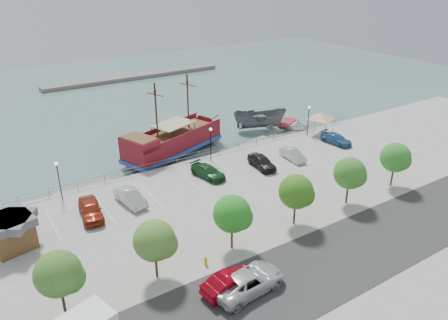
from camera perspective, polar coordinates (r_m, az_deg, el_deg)
ground at (r=49.58m, az=2.23°, el=-3.70°), size 160.00×160.00×0.00m
land_slab at (r=37.21m, az=21.91°, el=-15.74°), size 100.00×58.00×1.20m
street at (r=39.09m, az=16.13°, el=-11.52°), size 100.00×8.00×0.04m
sidewalk at (r=42.42m, az=10.11°, el=-7.76°), size 100.00×4.00×0.05m
seawall_railing at (r=54.83m, az=-2.43°, el=0.93°), size 50.00×0.06×1.00m
far_shore at (r=99.96m, az=-11.53°, el=10.61°), size 40.00×3.00×0.80m
pirate_ship at (r=58.73m, az=-5.83°, el=2.73°), size 17.23×9.89×10.69m
patrol_boat at (r=66.41m, az=4.70°, el=5.13°), size 8.40×6.52×3.08m
speedboat at (r=67.65m, az=8.21°, el=4.60°), size 7.59×8.58×1.47m
dock_west at (r=51.47m, az=-17.85°, el=-3.61°), size 6.81×2.58×0.38m
dock_mid at (r=60.68m, az=3.69°, el=1.93°), size 7.61×3.85×0.42m
dock_east at (r=65.16m, az=9.03°, el=3.29°), size 7.75×2.51×0.44m
shed at (r=41.50m, az=-26.09°, el=-8.40°), size 4.24×4.24×2.94m
canopy_tent at (r=63.04m, az=12.62°, el=6.07°), size 5.79×5.79×3.63m
street_van at (r=33.51m, az=3.16°, el=-15.53°), size 6.18×3.27×1.65m
street_sedan at (r=33.50m, az=0.99°, el=-15.60°), size 4.90×2.08×1.57m
fire_hydrant at (r=36.06m, az=-2.42°, el=-13.02°), size 0.27×0.27×0.78m
lamp_post_left at (r=46.94m, az=-20.86°, el=-1.71°), size 0.36×0.36×4.28m
lamp_post_mid at (r=52.87m, az=-1.75°, el=2.86°), size 0.36×0.36×4.28m
lamp_post_right at (r=62.17m, az=11.00°, el=5.75°), size 0.36×0.36×4.28m
tree_a at (r=32.03m, az=-20.54°, el=-13.85°), size 3.30×3.20×5.00m
tree_b at (r=33.54m, az=-8.79°, el=-10.47°), size 3.30×3.20×5.00m
tree_c at (r=36.36m, az=1.32°, el=-7.15°), size 3.30×3.20×5.00m
tree_d at (r=40.22m, az=9.61°, el=-4.21°), size 3.30×3.20×5.00m
tree_e at (r=44.84m, az=16.29°, el=-1.77°), size 3.30×3.20×5.00m
tree_f at (r=50.02m, az=21.63°, el=0.21°), size 3.30×3.20×5.00m
parked_car_a at (r=43.77m, az=-17.03°, el=-6.21°), size 2.65×5.11×1.66m
parked_car_b at (r=45.13m, az=-12.11°, el=-4.78°), size 2.14×4.67×1.48m
parked_car_d at (r=49.57m, az=-2.11°, el=-1.53°), size 2.81×4.96×1.36m
parked_car_e at (r=51.96m, az=4.96°, el=-0.23°), size 2.26×4.67×1.54m
parked_car_f at (r=54.67m, az=8.97°, el=0.72°), size 1.73×4.13×1.33m
parked_car_h at (r=60.76m, az=14.44°, el=2.69°), size 2.27×4.75×1.34m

